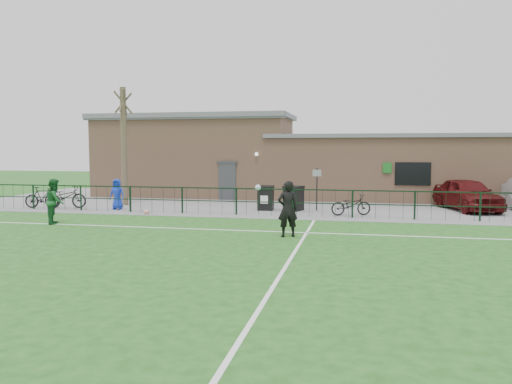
% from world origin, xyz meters
% --- Properties ---
extents(ground, '(90.00, 90.00, 0.00)m').
position_xyz_m(ground, '(0.00, 0.00, 0.00)').
color(ground, '#1A4E17').
rests_on(ground, ground).
extents(paving_strip, '(34.00, 13.00, 0.02)m').
position_xyz_m(paving_strip, '(0.00, 13.50, 0.01)').
color(paving_strip, slate).
rests_on(paving_strip, ground).
extents(pitch_line_touch, '(28.00, 0.10, 0.01)m').
position_xyz_m(pitch_line_touch, '(0.00, 7.80, 0.00)').
color(pitch_line_touch, white).
rests_on(pitch_line_touch, ground).
extents(pitch_line_mid, '(28.00, 0.10, 0.01)m').
position_xyz_m(pitch_line_mid, '(0.00, 4.00, 0.00)').
color(pitch_line_mid, white).
rests_on(pitch_line_mid, ground).
extents(pitch_line_perp, '(0.10, 16.00, 0.01)m').
position_xyz_m(pitch_line_perp, '(2.00, 0.00, 0.00)').
color(pitch_line_perp, white).
rests_on(pitch_line_perp, ground).
extents(perimeter_fence, '(28.00, 0.10, 1.20)m').
position_xyz_m(perimeter_fence, '(0.00, 8.00, 0.60)').
color(perimeter_fence, black).
rests_on(perimeter_fence, ground).
extents(bare_tree, '(0.30, 0.30, 6.00)m').
position_xyz_m(bare_tree, '(-8.00, 10.50, 3.00)').
color(bare_tree, '#4D402F').
rests_on(bare_tree, ground).
extents(wheelie_bin_left, '(0.74, 0.83, 1.06)m').
position_xyz_m(wheelie_bin_left, '(-0.54, 9.91, 0.55)').
color(wheelie_bin_left, black).
rests_on(wheelie_bin_left, paving_strip).
extents(wheelie_bin_right, '(0.95, 1.00, 1.07)m').
position_xyz_m(wheelie_bin_right, '(0.78, 9.90, 0.55)').
color(wheelie_bin_right, black).
rests_on(wheelie_bin_right, paving_strip).
extents(sign_post, '(0.07, 0.07, 2.00)m').
position_xyz_m(sign_post, '(1.84, 10.12, 1.02)').
color(sign_post, black).
rests_on(sign_post, paving_strip).
extents(car_maroon, '(2.89, 4.75, 1.51)m').
position_xyz_m(car_maroon, '(8.75, 11.74, 0.78)').
color(car_maroon, '#4D0D0F').
rests_on(car_maroon, paving_strip).
extents(bicycle_b, '(1.79, 0.85, 1.04)m').
position_xyz_m(bicycle_b, '(-11.32, 8.45, 0.54)').
color(bicycle_b, black).
rests_on(bicycle_b, paving_strip).
extents(bicycle_c, '(2.17, 0.93, 1.11)m').
position_xyz_m(bicycle_c, '(-10.28, 8.74, 0.57)').
color(bicycle_c, black).
rests_on(bicycle_c, paving_strip).
extents(bicycle_e, '(1.86, 1.15, 0.92)m').
position_xyz_m(bicycle_e, '(3.43, 8.75, 0.48)').
color(bicycle_e, black).
rests_on(bicycle_e, paving_strip).
extents(spectator_child, '(0.73, 0.50, 1.45)m').
position_xyz_m(spectator_child, '(-7.53, 8.73, 0.75)').
color(spectator_child, '#1431BB').
rests_on(spectator_child, paving_strip).
extents(goalkeeper_kick, '(2.00, 2.88, 1.86)m').
position_xyz_m(goalkeeper_kick, '(1.43, 3.13, 0.94)').
color(goalkeeper_kick, black).
rests_on(goalkeeper_kick, ground).
extents(outfield_player, '(0.96, 1.05, 1.75)m').
position_xyz_m(outfield_player, '(-7.81, 4.18, 0.87)').
color(outfield_player, '#185727').
rests_on(outfield_player, ground).
extents(ball_ground, '(0.24, 0.24, 0.24)m').
position_xyz_m(ball_ground, '(-5.42, 7.35, 0.12)').
color(ball_ground, silver).
rests_on(ball_ground, ground).
extents(clubhouse, '(24.25, 5.40, 4.96)m').
position_xyz_m(clubhouse, '(-0.88, 16.50, 2.22)').
color(clubhouse, tan).
rests_on(clubhouse, ground).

